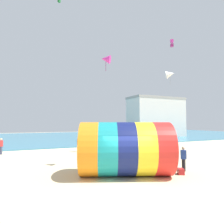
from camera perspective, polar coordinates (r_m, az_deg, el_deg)
name	(u,v)px	position (r m, az deg, el deg)	size (l,w,h in m)	color
ground_plane	(129,183)	(11.41, 4.95, -19.59)	(120.00, 120.00, 0.00)	beige
sea	(48,137)	(46.13, -17.81, -6.86)	(120.00, 40.00, 0.10)	teal
giant_inflatable_tube	(126,149)	(12.59, 3.94, -10.39)	(6.35, 5.12, 3.27)	orange
kite_handler	(184,159)	(14.57, 19.76, -12.41)	(0.42, 0.39, 1.64)	black
kite_white_delta	(170,74)	(24.18, 16.23, 10.34)	(1.43, 1.39, 1.81)	white
kite_magenta_delta	(106,59)	(15.36, -1.78, 14.85)	(0.98, 0.96, 1.26)	#D1339E
kite_magenta_box	(172,43)	(22.67, 16.73, 18.31)	(0.38, 0.38, 0.81)	#D1339E
bystander_near_water	(1,146)	(23.59, -29.13, -8.51)	(0.37, 0.24, 1.66)	#383D56
bystander_mid_beach	(78,144)	(22.80, -9.62, -9.09)	(0.35, 0.42, 1.63)	black
promenade_building	(156,117)	(46.61, 12.48, -1.42)	(12.69, 5.90, 8.97)	silver
cooler_box	(181,171)	(13.79, 19.05, -15.74)	(0.52, 0.36, 0.36)	red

